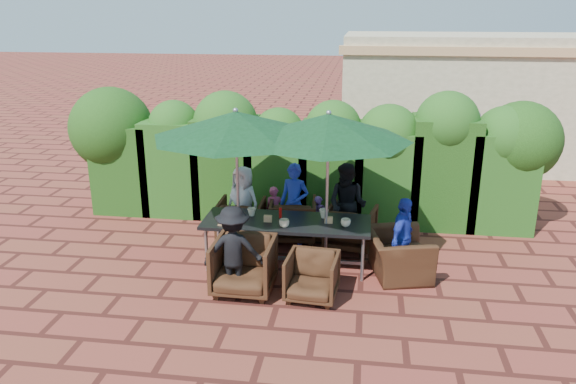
# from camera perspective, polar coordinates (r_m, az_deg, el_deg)

# --- Properties ---
(ground) EXTENTS (80.00, 80.00, 0.00)m
(ground) POSITION_cam_1_polar(r_m,az_deg,el_deg) (8.69, 0.02, -7.92)
(ground) COLOR maroon
(ground) RESTS_ON ground
(dining_table) EXTENTS (2.54, 0.90, 0.75)m
(dining_table) POSITION_cam_1_polar(r_m,az_deg,el_deg) (8.56, -0.16, -3.39)
(dining_table) COLOR black
(dining_table) RESTS_ON ground
(umbrella_left) EXTENTS (2.50, 2.50, 2.46)m
(umbrella_left) POSITION_cam_1_polar(r_m,az_deg,el_deg) (8.24, -5.32, 6.83)
(umbrella_left) COLOR gray
(umbrella_left) RESTS_ON ground
(umbrella_right) EXTENTS (2.42, 2.42, 2.46)m
(umbrella_right) POSITION_cam_1_polar(r_m,az_deg,el_deg) (8.04, 4.14, 6.56)
(umbrella_right) COLOR gray
(umbrella_right) RESTS_ON ground
(chair_far_left) EXTENTS (0.77, 0.73, 0.79)m
(chair_far_left) POSITION_cam_1_polar(r_m,az_deg,el_deg) (9.67, -4.77, -2.65)
(chair_far_left) COLOR black
(chair_far_left) RESTS_ON ground
(chair_far_mid) EXTENTS (0.85, 0.80, 0.81)m
(chair_far_mid) POSITION_cam_1_polar(r_m,az_deg,el_deg) (9.63, 0.50, -2.61)
(chair_far_mid) COLOR black
(chair_far_mid) RESTS_ON ground
(chair_far_right) EXTENTS (0.90, 0.86, 0.79)m
(chair_far_right) POSITION_cam_1_polar(r_m,az_deg,el_deg) (9.38, 6.37, -3.38)
(chair_far_right) COLOR black
(chair_far_right) RESTS_ON ground
(chair_near_left) EXTENTS (0.84, 0.79, 0.86)m
(chair_near_left) POSITION_cam_1_polar(r_m,az_deg,el_deg) (7.93, -4.53, -7.25)
(chair_near_left) COLOR black
(chair_near_left) RESTS_ON ground
(chair_near_right) EXTENTS (0.74, 0.70, 0.71)m
(chair_near_right) POSITION_cam_1_polar(r_m,az_deg,el_deg) (7.77, 2.46, -8.39)
(chair_near_right) COLOR black
(chair_near_right) RESTS_ON ground
(chair_end_right) EXTENTS (0.87, 1.13, 0.88)m
(chair_end_right) POSITION_cam_1_polar(r_m,az_deg,el_deg) (8.52, 11.13, -5.59)
(chair_end_right) COLOR black
(chair_end_right) RESTS_ON ground
(adult_far_left) EXTENTS (0.74, 0.59, 1.30)m
(adult_far_left) POSITION_cam_1_polar(r_m,az_deg,el_deg) (9.60, -4.57, -1.16)
(adult_far_left) COLOR silver
(adult_far_left) RESTS_ON ground
(adult_far_mid) EXTENTS (0.58, 0.51, 1.39)m
(adult_far_mid) POSITION_cam_1_polar(r_m,az_deg,el_deg) (9.41, 0.64, -1.24)
(adult_far_mid) COLOR #2136B3
(adult_far_mid) RESTS_ON ground
(adult_far_right) EXTENTS (0.78, 0.63, 1.41)m
(adult_far_right) POSITION_cam_1_polar(r_m,az_deg,el_deg) (9.41, 6.04, -1.29)
(adult_far_right) COLOR black
(adult_far_right) RESTS_ON ground
(adult_near_left) EXTENTS (0.87, 0.51, 1.28)m
(adult_near_left) POSITION_cam_1_polar(r_m,az_deg,el_deg) (7.83, -5.57, -5.91)
(adult_near_left) COLOR black
(adult_near_left) RESTS_ON ground
(adult_end_right) EXTENTS (0.61, 0.80, 1.22)m
(adult_end_right) POSITION_cam_1_polar(r_m,az_deg,el_deg) (8.45, 11.55, -4.56)
(adult_end_right) COLOR #2136B3
(adult_end_right) RESTS_ON ground
(child_left) EXTENTS (0.37, 0.32, 0.90)m
(child_left) POSITION_cam_1_polar(r_m,az_deg,el_deg) (9.76, -1.38, -2.05)
(child_left) COLOR #C34473
(child_left) RESTS_ON ground
(child_right) EXTENTS (0.33, 0.29, 0.79)m
(child_right) POSITION_cam_1_polar(r_m,az_deg,el_deg) (9.63, 3.13, -2.70)
(child_right) COLOR #734597
(child_right) RESTS_ON ground
(pedestrian_a) EXTENTS (1.71, 0.67, 1.81)m
(pedestrian_a) POSITION_cam_1_polar(r_m,az_deg,el_deg) (12.23, 11.50, 4.05)
(pedestrian_a) COLOR #308E26
(pedestrian_a) RESTS_ON ground
(pedestrian_b) EXTENTS (0.86, 0.54, 1.79)m
(pedestrian_b) POSITION_cam_1_polar(r_m,az_deg,el_deg) (12.52, 15.67, 3.99)
(pedestrian_b) COLOR #C34473
(pedestrian_b) RESTS_ON ground
(pedestrian_c) EXTENTS (1.27, 1.11, 1.83)m
(pedestrian_c) POSITION_cam_1_polar(r_m,az_deg,el_deg) (12.51, 17.59, 3.91)
(pedestrian_c) COLOR #94949C
(pedestrian_c) RESTS_ON ground
(cup_a) EXTENTS (0.14, 0.14, 0.11)m
(cup_a) POSITION_cam_1_polar(r_m,az_deg,el_deg) (8.51, -6.32, -2.70)
(cup_a) COLOR beige
(cup_a) RESTS_ON dining_table
(cup_b) EXTENTS (0.13, 0.13, 0.12)m
(cup_b) POSITION_cam_1_polar(r_m,az_deg,el_deg) (8.73, -3.71, -2.03)
(cup_b) COLOR beige
(cup_b) RESTS_ON dining_table
(cup_c) EXTENTS (0.15, 0.15, 0.12)m
(cup_c) POSITION_cam_1_polar(r_m,az_deg,el_deg) (8.27, -0.38, -3.19)
(cup_c) COLOR beige
(cup_c) RESTS_ON dining_table
(cup_d) EXTENTS (0.15, 0.15, 0.14)m
(cup_d) POSITION_cam_1_polar(r_m,az_deg,el_deg) (8.65, 3.67, -2.20)
(cup_d) COLOR beige
(cup_d) RESTS_ON dining_table
(cup_e) EXTENTS (0.15, 0.15, 0.12)m
(cup_e) POSITION_cam_1_polar(r_m,az_deg,el_deg) (8.34, 5.88, -3.12)
(cup_e) COLOR beige
(cup_e) RESTS_ON dining_table
(ketchup_bottle) EXTENTS (0.04, 0.04, 0.17)m
(ketchup_bottle) POSITION_cam_1_polar(r_m,az_deg,el_deg) (8.62, -0.78, -2.11)
(ketchup_bottle) COLOR #B20C0A
(ketchup_bottle) RESTS_ON dining_table
(sauce_bottle) EXTENTS (0.04, 0.04, 0.17)m
(sauce_bottle) POSITION_cam_1_polar(r_m,az_deg,el_deg) (8.63, -0.77, -2.08)
(sauce_bottle) COLOR #4C230C
(sauce_bottle) RESTS_ON dining_table
(serving_tray) EXTENTS (0.35, 0.25, 0.02)m
(serving_tray) POSITION_cam_1_polar(r_m,az_deg,el_deg) (8.47, -5.80, -3.14)
(serving_tray) COLOR #956D48
(serving_tray) RESTS_ON dining_table
(number_block_left) EXTENTS (0.12, 0.06, 0.10)m
(number_block_left) POSITION_cam_1_polar(r_m,az_deg,el_deg) (8.49, -2.06, -2.71)
(number_block_left) COLOR tan
(number_block_left) RESTS_ON dining_table
(number_block_right) EXTENTS (0.12, 0.06, 0.10)m
(number_block_right) POSITION_cam_1_polar(r_m,az_deg,el_deg) (8.45, 4.15, -2.85)
(number_block_right) COLOR tan
(number_block_right) RESTS_ON dining_table
(hedge_wall) EXTENTS (9.10, 1.60, 2.47)m
(hedge_wall) POSITION_cam_1_polar(r_m,az_deg,el_deg) (10.42, 1.49, 4.18)
(hedge_wall) COLOR black
(hedge_wall) RESTS_ON ground
(building) EXTENTS (6.20, 3.08, 3.20)m
(building) POSITION_cam_1_polar(r_m,az_deg,el_deg) (15.08, 17.36, 8.96)
(building) COLOR beige
(building) RESTS_ON ground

